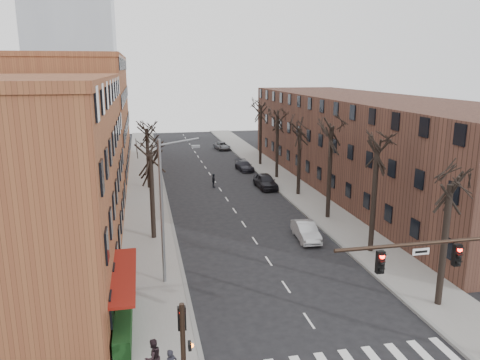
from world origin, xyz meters
TOP-DOWN VIEW (x-y plane):
  - sidewalk_left at (-8.00, 35.00)m, footprint 4.00×90.00m
  - sidewalk_right at (8.00, 35.00)m, footprint 4.00×90.00m
  - building_left_near at (-16.00, 15.00)m, footprint 12.00×26.00m
  - building_left_far at (-16.00, 44.00)m, footprint 12.00×28.00m
  - building_right at (16.00, 30.00)m, footprint 12.00×50.00m
  - awning_left at (-9.40, 6.00)m, footprint 1.20×7.00m
  - hedge at (-9.50, 5.00)m, footprint 0.80×6.00m
  - tree_right_a at (7.60, 4.00)m, footprint 5.20×5.20m
  - tree_right_b at (7.60, 12.00)m, footprint 5.20×5.20m
  - tree_right_c at (7.60, 20.00)m, footprint 5.20×5.20m
  - tree_right_d at (7.60, 28.00)m, footprint 5.20×5.20m
  - tree_right_e at (7.60, 36.00)m, footprint 5.20×5.20m
  - tree_right_f at (7.60, 44.00)m, footprint 5.20×5.20m
  - tree_left_a at (-7.60, 18.00)m, footprint 5.20×5.20m
  - tree_left_b at (-7.60, 34.00)m, footprint 5.20×5.20m
  - signal_mast_arm at (5.45, -1.00)m, footprint 8.14×0.30m
  - signal_pole_left at (-6.99, -0.95)m, footprint 0.47×0.44m
  - streetlight at (-7.03, 10.00)m, footprint 2.45×0.22m
  - silver_sedan at (3.93, 15.45)m, footprint 1.71×4.23m
  - parked_car_near at (5.00, 31.56)m, footprint 2.08×4.76m
  - parked_car_mid at (4.71, 41.03)m, footprint 2.06×4.35m
  - parked_car_far at (4.64, 57.53)m, footprint 2.41×4.51m
  - pedestrian_b at (-8.14, 1.02)m, footprint 1.00×0.94m
  - pedestrian_crossing at (-0.57, 32.99)m, footprint 0.46×0.95m

SIDE VIEW (x-z plane):
  - awning_left at x=-9.40m, z-range -0.07..0.07m
  - tree_right_a at x=7.60m, z-range -5.00..5.00m
  - tree_right_b at x=7.60m, z-range -5.40..5.40m
  - tree_right_c at x=7.60m, z-range -5.80..5.80m
  - tree_right_d at x=7.60m, z-range -5.00..5.00m
  - tree_right_e at x=7.60m, z-range -5.40..5.40m
  - tree_right_f at x=7.60m, z-range -5.80..5.80m
  - tree_left_a at x=-7.60m, z-range -4.75..4.75m
  - tree_left_b at x=-7.60m, z-range -4.75..4.75m
  - sidewalk_left at x=-8.00m, z-range 0.00..0.15m
  - sidewalk_right at x=8.00m, z-range 0.00..0.15m
  - parked_car_far at x=4.64m, z-range 0.00..1.20m
  - parked_car_mid at x=4.71m, z-range 0.00..1.22m
  - hedge at x=-9.50m, z-range 0.15..1.15m
  - silver_sedan at x=3.93m, z-range 0.00..1.36m
  - pedestrian_crossing at x=-0.57m, z-range 0.00..1.57m
  - parked_car_near at x=5.00m, z-range 0.00..1.60m
  - pedestrian_b at x=-8.14m, z-range 0.15..1.78m
  - signal_pole_left at x=-6.99m, z-range 0.41..4.81m
  - signal_mast_arm at x=5.45m, z-range 0.80..8.00m
  - building_right at x=16.00m, z-range 0.00..10.00m
  - streetlight at x=-7.03m, z-range 0.50..9.53m
  - building_left_near at x=-16.00m, z-range 0.00..12.00m
  - building_left_far at x=-16.00m, z-range 0.00..14.00m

